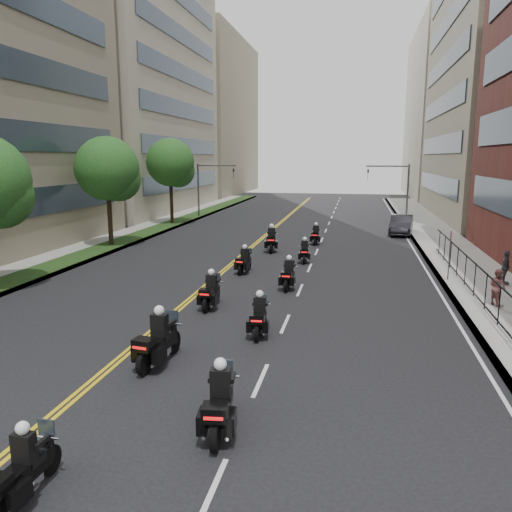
{
  "coord_description": "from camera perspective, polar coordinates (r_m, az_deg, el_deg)",
  "views": [
    {
      "loc": [
        5.69,
        -8.06,
        6.27
      ],
      "look_at": [
        1.38,
        13.39,
        1.91
      ],
      "focal_mm": 35.0,
      "sensor_mm": 36.0,
      "label": 1
    }
  ],
  "objects": [
    {
      "name": "motorcycle_3",
      "position": [
        17.92,
        0.37,
        -7.05
      ],
      "size": [
        0.58,
        2.19,
        1.61
      ],
      "rotation": [
        0.0,
        0.0,
        0.08
      ],
      "color": "black",
      "rests_on": "ground"
    },
    {
      "name": "ground",
      "position": [
        11.68,
        -21.61,
        -22.05
      ],
      "size": [
        160.0,
        160.0,
        0.0
      ],
      "primitive_type": "plane",
      "color": "black",
      "rests_on": "ground"
    },
    {
      "name": "motorcycle_6",
      "position": [
        27.36,
        -1.36,
        -0.66
      ],
      "size": [
        0.57,
        2.12,
        1.57
      ],
      "rotation": [
        0.0,
        0.0,
        -0.09
      ],
      "color": "black",
      "rests_on": "ground"
    },
    {
      "name": "parked_sedan",
      "position": [
        42.76,
        16.27,
        3.46
      ],
      "size": [
        2.32,
        5.0,
        1.59
      ],
      "primitive_type": "imported",
      "rotation": [
        0.0,
        0.0,
        -0.14
      ],
      "color": "black",
      "rests_on": "ground"
    },
    {
      "name": "sidewalk_left",
      "position": [
        38.0,
        -16.56,
        1.41
      ],
      "size": [
        4.0,
        90.0,
        0.15
      ],
      "primitive_type": "cube",
      "color": "gray",
      "rests_on": "ground"
    },
    {
      "name": "traffic_signal_left",
      "position": [
        52.38,
        -5.61,
        8.4
      ],
      "size": [
        4.09,
        0.2,
        5.6
      ],
      "color": "#3F3F44",
      "rests_on": "ground"
    },
    {
      "name": "sidewalk_right",
      "position": [
        34.22,
        21.79,
        0.02
      ],
      "size": [
        4.0,
        90.0,
        0.15
      ],
      "primitive_type": "cube",
      "color": "gray",
      "rests_on": "ground"
    },
    {
      "name": "building_left_mid",
      "position": [
        63.43,
        -15.72,
        20.61
      ],
      "size": [
        16.11,
        28.0,
        34.0
      ],
      "color": "#A99A88",
      "rests_on": "ground"
    },
    {
      "name": "motorcycle_4",
      "position": [
        21.13,
        -5.2,
        -4.2
      ],
      "size": [
        0.51,
        2.24,
        1.66
      ],
      "rotation": [
        0.0,
        0.0,
        0.0
      ],
      "color": "black",
      "rests_on": "ground"
    },
    {
      "name": "motorcycle_2",
      "position": [
        15.7,
        -11.17,
        -9.63
      ],
      "size": [
        0.75,
        2.5,
        1.85
      ],
      "rotation": [
        0.0,
        0.0,
        -0.13
      ],
      "color": "black",
      "rests_on": "ground"
    },
    {
      "name": "motorcycle_7",
      "position": [
        30.3,
        5.56,
        0.44
      ],
      "size": [
        0.56,
        2.08,
        1.53
      ],
      "rotation": [
        0.0,
        0.0,
        0.09
      ],
      "color": "black",
      "rests_on": "ground"
    },
    {
      "name": "motorcycle_0",
      "position": [
        10.87,
        -25.21,
        -21.34
      ],
      "size": [
        0.48,
        2.06,
        1.52
      ],
      "rotation": [
        0.0,
        0.0,
        -0.03
      ],
      "color": "black",
      "rests_on": "ground"
    },
    {
      "name": "traffic_signal_right",
      "position": [
        50.27,
        15.89,
        7.91
      ],
      "size": [
        4.09,
        0.2,
        5.6
      ],
      "color": "#3F3F44",
      "rests_on": "ground"
    },
    {
      "name": "building_right_far",
      "position": [
        87.76,
        22.49,
        14.84
      ],
      "size": [
        15.0,
        28.0,
        26.0
      ],
      "primitive_type": "cube",
      "color": "#A99A88",
      "rests_on": "ground"
    },
    {
      "name": "grass_strip",
      "position": [
        37.62,
        -15.49,
        1.52
      ],
      "size": [
        2.0,
        90.0,
        0.04
      ],
      "primitive_type": "cube",
      "color": "#183714",
      "rests_on": "sidewalk_left"
    },
    {
      "name": "motorcycle_5",
      "position": [
        24.14,
        3.74,
        -2.24
      ],
      "size": [
        0.51,
        2.2,
        1.63
      ],
      "rotation": [
        0.0,
        0.0,
        -0.01
      ],
      "color": "black",
      "rests_on": "ground"
    },
    {
      "name": "motorcycle_9",
      "position": [
        36.67,
        6.84,
        2.33
      ],
      "size": [
        0.49,
        2.15,
        1.59
      ],
      "rotation": [
        0.0,
        0.0,
        -0.0
      ],
      "color": "black",
      "rests_on": "ground"
    },
    {
      "name": "iron_fence",
      "position": [
        21.43,
        25.38,
        -4.35
      ],
      "size": [
        0.05,
        28.0,
        1.5
      ],
      "color": "black",
      "rests_on": "sidewalk_right"
    },
    {
      "name": "pedestrian_c",
      "position": [
        27.12,
        26.62,
        -1.19
      ],
      "size": [
        0.78,
        1.06,
        1.67
      ],
      "primitive_type": "imported",
      "rotation": [
        0.0,
        0.0,
        1.13
      ],
      "color": "#3F4047",
      "rests_on": "sidewalk_right"
    },
    {
      "name": "motorcycle_8",
      "position": [
        33.6,
        1.78,
        1.78
      ],
      "size": [
        0.75,
        2.51,
        1.86
      ],
      "rotation": [
        0.0,
        0.0,
        0.13
      ],
      "color": "black",
      "rests_on": "ground"
    },
    {
      "name": "motorcycle_1",
      "position": [
        11.96,
        -4.14,
        -16.53
      ],
      "size": [
        0.71,
        2.39,
        1.76
      ],
      "rotation": [
        0.0,
        0.0,
        0.13
      ],
      "color": "black",
      "rests_on": "ground"
    },
    {
      "name": "street_trees",
      "position": [
        31.5,
        -20.98,
        8.46
      ],
      "size": [
        4.4,
        38.4,
        7.98
      ],
      "color": "#312516",
      "rests_on": "ground"
    },
    {
      "name": "pedestrian_b",
      "position": [
        23.19,
        25.88,
        -3.21
      ],
      "size": [
        0.85,
        0.93,
        1.56
      ],
      "primitive_type": "imported",
      "rotation": [
        0.0,
        0.0,
        1.99
      ],
      "color": "brown",
      "rests_on": "sidewalk_right"
    },
    {
      "name": "building_left_far",
      "position": [
        90.65,
        -6.7,
        15.45
      ],
      "size": [
        16.0,
        28.0,
        26.0
      ],
      "primitive_type": "cube",
      "color": "gray",
      "rests_on": "ground"
    }
  ]
}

